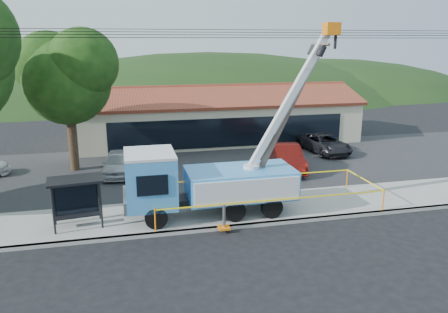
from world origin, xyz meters
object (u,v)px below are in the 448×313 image
leaning_pole (287,113)px  bus_shelter (76,191)px  utility_truck (205,180)px  car_silver (119,176)px  car_dark (324,154)px  car_red (286,171)px

leaning_pole → bus_shelter: 10.25m
utility_truck → car_silver: utility_truck is taller
leaning_pole → car_dark: leaning_pole is taller
car_silver → car_red: car_red is taller
utility_truck → leaning_pole: size_ratio=1.15×
utility_truck → car_silver: bearing=117.8°
car_silver → car_red: size_ratio=0.88×
car_silver → car_dark: bearing=14.4°
utility_truck → car_red: (6.48, 6.29, -1.84)m
car_red → car_dark: car_red is taller
car_red → bus_shelter: bearing=-143.6°
car_silver → car_red: (10.52, -1.36, 0.00)m
utility_truck → car_red: utility_truck is taller
bus_shelter → car_dark: bus_shelter is taller
bus_shelter → car_silver: 8.00m
car_dark → car_red: bearing=-147.1°
car_dark → utility_truck: bearing=-144.0°
leaning_pole → car_silver: leaning_pole is taller
car_red → car_dark: 5.62m
car_silver → car_dark: size_ratio=0.88×
leaning_pole → car_silver: 12.03m
leaning_pole → car_silver: bearing=136.8°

